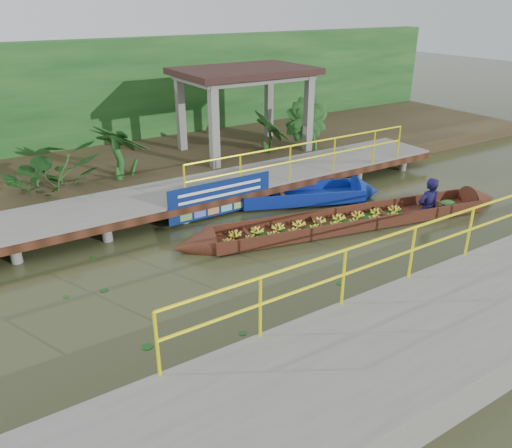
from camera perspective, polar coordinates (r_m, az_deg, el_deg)
ground at (r=11.28m, az=2.30°, el=-3.42°), size 80.00×80.00×0.00m
land_strip at (r=17.43m, az=-11.90°, el=7.06°), size 30.00×8.00×0.45m
far_dock at (r=13.80m, az=-5.70°, el=3.99°), size 16.00×2.06×1.66m
near_dock at (r=9.25m, az=22.92°, el=-10.19°), size 18.00×2.40×1.73m
pavilion at (r=17.08m, az=-1.37°, el=16.14°), size 4.40×3.00×3.00m
foliage_backdrop at (r=19.34m, az=-15.16°, el=13.85°), size 30.00×0.80×4.00m
vendor_boat at (r=12.98m, az=12.43°, el=1.21°), size 9.15×2.77×2.20m
moored_blue_boat at (r=14.41m, az=8.91°, el=3.40°), size 4.13×2.47×0.96m
blue_banner at (r=12.96m, az=-4.03°, el=3.05°), size 2.96×0.04×0.92m
tropical_plants at (r=14.63m, az=-15.45°, el=7.35°), size 14.19×1.19×1.49m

